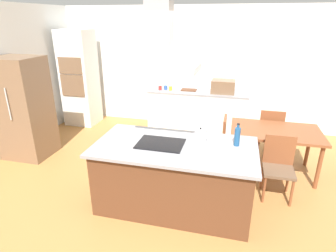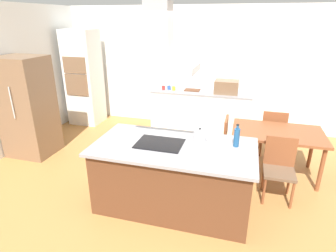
% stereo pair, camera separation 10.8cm
% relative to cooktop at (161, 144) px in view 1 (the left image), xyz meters
% --- Properties ---
extents(ground, '(16.00, 16.00, 0.00)m').
position_rel_cooktop_xyz_m(ground, '(0.19, 1.50, -0.91)').
color(ground, '#AD753D').
extents(wall_back, '(7.20, 0.10, 2.70)m').
position_rel_cooktop_xyz_m(wall_back, '(0.19, 3.25, 0.44)').
color(wall_back, white).
rests_on(wall_back, ground).
extents(wall_left, '(0.10, 8.80, 2.70)m').
position_rel_cooktop_xyz_m(wall_left, '(-3.26, 1.00, 0.44)').
color(wall_left, white).
rests_on(wall_left, ground).
extents(kitchen_island, '(2.08, 1.09, 0.90)m').
position_rel_cooktop_xyz_m(kitchen_island, '(0.19, 0.00, -0.45)').
color(kitchen_island, '#59331E').
rests_on(kitchen_island, ground).
extents(cooktop, '(0.60, 0.44, 0.01)m').
position_rel_cooktop_xyz_m(cooktop, '(0.00, 0.00, 0.00)').
color(cooktop, black).
rests_on(cooktop, kitchen_island).
extents(tea_kettle, '(0.22, 0.16, 0.20)m').
position_rel_cooktop_xyz_m(tea_kettle, '(0.49, 0.21, 0.08)').
color(tea_kettle, silver).
rests_on(tea_kettle, kitchen_island).
extents(olive_oil_bottle, '(0.07, 0.07, 0.30)m').
position_rel_cooktop_xyz_m(olive_oil_bottle, '(0.96, 0.20, 0.12)').
color(olive_oil_bottle, navy).
rests_on(olive_oil_bottle, kitchen_island).
extents(back_counter, '(2.20, 0.62, 0.90)m').
position_rel_cooktop_xyz_m(back_counter, '(0.07, 2.88, -0.46)').
color(back_counter, white).
rests_on(back_counter, ground).
extents(countertop_microwave, '(0.50, 0.38, 0.28)m').
position_rel_cooktop_xyz_m(countertop_microwave, '(0.61, 2.88, 0.13)').
color(countertop_microwave, brown).
rests_on(countertop_microwave, back_counter).
extents(coffee_mug_red, '(0.08, 0.08, 0.09)m').
position_rel_cooktop_xyz_m(coffee_mug_red, '(-0.79, 2.82, 0.04)').
color(coffee_mug_red, red).
rests_on(coffee_mug_red, back_counter).
extents(coffee_mug_blue, '(0.08, 0.08, 0.09)m').
position_rel_cooktop_xyz_m(coffee_mug_blue, '(-0.67, 2.87, 0.04)').
color(coffee_mug_blue, '#2D56B2').
rests_on(coffee_mug_blue, back_counter).
extents(coffee_mug_yellow, '(0.08, 0.08, 0.09)m').
position_rel_cooktop_xyz_m(coffee_mug_yellow, '(-0.55, 2.83, 0.04)').
color(coffee_mug_yellow, gold).
rests_on(coffee_mug_yellow, back_counter).
extents(cutting_board, '(0.34, 0.24, 0.02)m').
position_rel_cooktop_xyz_m(cutting_board, '(-0.15, 2.93, 0.00)').
color(cutting_board, '#59331E').
rests_on(cutting_board, back_counter).
extents(wall_oven_stack, '(0.70, 0.66, 2.20)m').
position_rel_cooktop_xyz_m(wall_oven_stack, '(-2.71, 2.65, 0.20)').
color(wall_oven_stack, white).
rests_on(wall_oven_stack, ground).
extents(refrigerator, '(0.80, 0.73, 1.82)m').
position_rel_cooktop_xyz_m(refrigerator, '(-2.79, 0.84, 0.00)').
color(refrigerator, brown).
rests_on(refrigerator, ground).
extents(dining_table, '(1.40, 0.90, 0.75)m').
position_rel_cooktop_xyz_m(dining_table, '(1.57, 1.27, -0.24)').
color(dining_table, brown).
rests_on(dining_table, ground).
extents(chair_facing_back_wall, '(0.42, 0.42, 0.89)m').
position_rel_cooktop_xyz_m(chair_facing_back_wall, '(1.57, 1.93, -0.40)').
color(chair_facing_back_wall, brown).
rests_on(chair_facing_back_wall, ground).
extents(chair_at_left_end, '(0.42, 0.42, 0.89)m').
position_rel_cooktop_xyz_m(chair_at_left_end, '(0.65, 1.27, -0.40)').
color(chair_at_left_end, brown).
rests_on(chair_at_left_end, ground).
extents(chair_facing_island, '(0.42, 0.42, 0.89)m').
position_rel_cooktop_xyz_m(chair_facing_island, '(1.57, 0.60, -0.40)').
color(chair_facing_island, brown).
rests_on(chair_facing_island, ground).
extents(range_hood, '(0.90, 0.55, 0.78)m').
position_rel_cooktop_xyz_m(range_hood, '(-0.00, 0.00, 1.20)').
color(range_hood, '#ADADB2').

